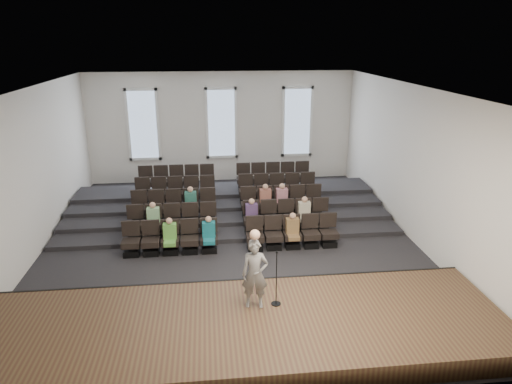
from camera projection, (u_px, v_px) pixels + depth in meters
ground at (231, 242)px, 15.06m from camera, size 14.00×14.00×0.00m
ceiling at (228, 88)px, 13.43m from camera, size 12.00×14.00×0.02m
wall_back at (222, 127)px, 20.85m from camera, size 12.00×0.04×5.00m
wall_front at (253, 285)px, 7.65m from camera, size 12.00×0.04×5.00m
wall_left at (29, 176)px, 13.63m from camera, size 0.04×14.00×5.00m
wall_right at (414, 164)px, 14.87m from camera, size 0.04×14.00×5.00m
stage at (244, 329)px, 10.18m from camera, size 11.80×3.60×0.50m
stage_lip at (239, 288)px, 11.84m from camera, size 11.80×0.06×0.52m
risers at (227, 204)px, 17.98m from camera, size 11.80×4.80×0.60m
seating_rows at (229, 207)px, 16.29m from camera, size 6.80×4.70×1.67m
windows at (221, 123)px, 20.72m from camera, size 8.44×0.10×3.24m
audience at (237, 214)px, 15.24m from camera, size 5.45×2.64×1.10m
speaker at (255, 274)px, 10.36m from camera, size 0.65×0.47×1.66m
mic_stand at (276, 289)px, 10.56m from camera, size 0.23×0.23×1.38m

